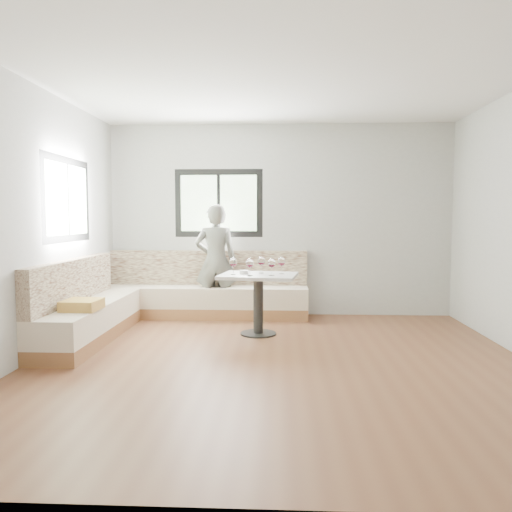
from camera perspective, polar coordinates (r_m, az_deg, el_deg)
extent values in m
cube|color=brown|center=(5.07, 2.65, -12.09)|extent=(5.00, 5.00, 0.01)
cube|color=white|center=(5.05, 2.78, 20.02)|extent=(5.00, 5.00, 0.01)
cube|color=#B7B7B2|center=(7.36, 2.72, 4.11)|extent=(5.00, 0.01, 2.80)
cube|color=#B7B7B2|center=(2.36, 2.70, 3.34)|extent=(5.00, 0.01, 2.80)
cube|color=#B7B7B2|center=(5.47, -24.54, 3.59)|extent=(0.01, 5.00, 2.80)
cube|color=black|center=(7.41, -4.29, 6.04)|extent=(1.30, 0.02, 1.00)
cube|color=black|center=(6.28, -20.76, 6.05)|extent=(0.02, 1.30, 1.00)
cube|color=brown|center=(7.30, -5.64, -6.35)|extent=(2.90, 0.55, 0.16)
cube|color=#F6E6CA|center=(7.26, -5.66, -4.60)|extent=(2.90, 0.55, 0.29)
cube|color=beige|center=(7.41, -5.45, -1.33)|extent=(2.90, 0.14, 0.50)
cube|color=brown|center=(6.26, -18.38, -8.37)|extent=(0.55, 2.25, 0.16)
cube|color=#F6E6CA|center=(6.22, -18.44, -6.35)|extent=(0.55, 2.25, 0.29)
cube|color=beige|center=(6.23, -20.29, -2.68)|extent=(0.14, 2.25, 0.50)
cube|color=tan|center=(5.69, -19.27, -5.29)|extent=(0.39, 0.39, 0.11)
cylinder|color=black|center=(6.23, 0.27, -8.84)|extent=(0.44, 0.44, 0.02)
cylinder|color=black|center=(6.16, 0.27, -5.73)|extent=(0.12, 0.12, 0.71)
cube|color=silver|center=(6.11, 0.27, -2.28)|extent=(1.00, 0.83, 0.04)
imported|color=#5D5D55|center=(7.15, -4.62, -0.60)|extent=(0.61, 0.42, 1.63)
cylinder|color=white|center=(6.14, -1.38, -1.85)|extent=(0.11, 0.11, 0.04)
sphere|color=black|center=(6.14, -1.22, -1.72)|extent=(0.02, 0.02, 0.02)
sphere|color=black|center=(6.14, -1.50, -1.72)|extent=(0.02, 0.02, 0.02)
sphere|color=black|center=(6.12, -1.37, -1.75)|extent=(0.02, 0.02, 0.02)
cylinder|color=white|center=(6.05, -2.61, -2.13)|extent=(0.07, 0.07, 0.01)
cylinder|color=white|center=(6.04, -2.62, -1.67)|extent=(0.01, 0.01, 0.09)
ellipsoid|color=white|center=(6.03, -2.62, -0.70)|extent=(0.09, 0.09, 0.11)
cylinder|color=#4C0414|center=(6.03, -2.62, -0.97)|extent=(0.06, 0.06, 0.02)
cylinder|color=white|center=(5.92, -0.71, -2.27)|extent=(0.07, 0.07, 0.01)
cylinder|color=white|center=(5.91, -0.71, -1.80)|extent=(0.01, 0.01, 0.09)
ellipsoid|color=white|center=(5.90, -0.71, -0.81)|extent=(0.09, 0.09, 0.11)
cylinder|color=#4C0414|center=(5.91, -0.71, -1.08)|extent=(0.06, 0.06, 0.02)
cylinder|color=white|center=(5.95, 1.79, -2.23)|extent=(0.07, 0.07, 0.01)
cylinder|color=white|center=(5.95, 1.79, -1.76)|extent=(0.01, 0.01, 0.09)
ellipsoid|color=white|center=(5.94, 1.80, -0.78)|extent=(0.09, 0.09, 0.11)
cylinder|color=#4C0414|center=(5.94, 1.80, -1.05)|extent=(0.06, 0.06, 0.02)
cylinder|color=white|center=(6.20, 0.62, -1.96)|extent=(0.07, 0.07, 0.01)
cylinder|color=white|center=(6.20, 0.62, -1.51)|extent=(0.01, 0.01, 0.09)
ellipsoid|color=white|center=(6.19, 0.62, -0.57)|extent=(0.09, 0.09, 0.11)
cylinder|color=#4C0414|center=(6.19, 0.62, -0.82)|extent=(0.06, 0.06, 0.02)
cylinder|color=white|center=(6.15, 2.93, -2.02)|extent=(0.07, 0.07, 0.01)
cylinder|color=white|center=(6.14, 2.93, -1.57)|extent=(0.01, 0.01, 0.09)
ellipsoid|color=white|center=(6.13, 2.93, -0.62)|extent=(0.09, 0.09, 0.11)
cylinder|color=#4C0414|center=(6.13, 2.93, -0.88)|extent=(0.06, 0.06, 0.02)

